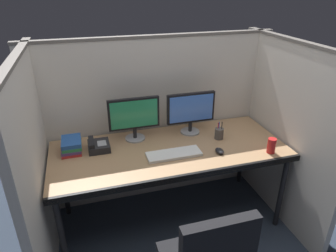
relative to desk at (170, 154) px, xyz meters
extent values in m
plane|color=#2D3847|center=(0.00, -0.29, -0.69)|extent=(8.00, 8.00, 0.00)
cube|color=beige|center=(0.00, 0.46, 0.08)|extent=(2.20, 0.05, 1.55)
cube|color=#605B56|center=(0.00, 0.46, 0.87)|extent=(2.21, 0.06, 0.02)
cube|color=beige|center=(-0.99, -0.09, 0.08)|extent=(0.05, 1.40, 1.55)
cube|color=#605B56|center=(-0.99, -0.09, 0.87)|extent=(0.06, 1.41, 0.02)
cube|color=beige|center=(0.99, -0.09, 0.08)|extent=(0.05, 1.40, 1.55)
cube|color=#605B56|center=(0.99, -0.09, 0.87)|extent=(0.06, 1.41, 0.02)
cube|color=#997551|center=(0.00, 0.01, 0.03)|extent=(1.90, 0.80, 0.04)
cube|color=black|center=(0.00, -0.38, 0.03)|extent=(1.90, 0.02, 0.05)
cylinder|color=black|center=(-0.89, -0.33, -0.34)|extent=(0.04, 0.04, 0.70)
cylinder|color=black|center=(0.89, -0.33, -0.34)|extent=(0.04, 0.04, 0.70)
cylinder|color=black|center=(-0.89, 0.35, -0.34)|extent=(0.04, 0.04, 0.70)
cylinder|color=black|center=(0.89, 0.35, -0.34)|extent=(0.04, 0.04, 0.70)
cylinder|color=gray|center=(-0.24, 0.26, 0.06)|extent=(0.17, 0.17, 0.01)
cylinder|color=black|center=(-0.24, 0.26, 0.11)|extent=(0.03, 0.03, 0.09)
cube|color=black|center=(-0.24, 0.26, 0.29)|extent=(0.43, 0.03, 0.27)
cube|color=#268C59|center=(-0.24, 0.24, 0.29)|extent=(0.39, 0.01, 0.23)
cylinder|color=gray|center=(0.26, 0.24, 0.06)|extent=(0.17, 0.17, 0.01)
cylinder|color=black|center=(0.26, 0.24, 0.11)|extent=(0.03, 0.03, 0.09)
cube|color=black|center=(0.26, 0.24, 0.29)|extent=(0.43, 0.03, 0.27)
cube|color=#3F72D8|center=(0.26, 0.22, 0.29)|extent=(0.39, 0.01, 0.23)
cube|color=silver|center=(0.00, -0.10, 0.06)|extent=(0.43, 0.15, 0.02)
ellipsoid|color=black|center=(0.36, -0.17, 0.07)|extent=(0.06, 0.10, 0.03)
cylinder|color=#59595B|center=(0.36, -0.15, 0.08)|extent=(0.01, 0.01, 0.01)
cube|color=#B22626|center=(-0.77, 0.19, 0.06)|extent=(0.15, 0.21, 0.02)
cube|color=#4C3366|center=(-0.77, 0.19, 0.08)|extent=(0.15, 0.21, 0.02)
cube|color=#26723F|center=(-0.76, 0.19, 0.11)|extent=(0.15, 0.21, 0.03)
cube|color=#1E478C|center=(-0.76, 0.19, 0.14)|extent=(0.15, 0.21, 0.03)
cylinder|color=#4C4742|center=(0.46, 0.06, 0.10)|extent=(0.08, 0.08, 0.09)
cylinder|color=red|center=(0.45, 0.07, 0.13)|extent=(0.01, 0.01, 0.14)
cylinder|color=#263FB2|center=(0.46, 0.07, 0.13)|extent=(0.01, 0.01, 0.14)
cylinder|color=black|center=(0.47, 0.05, 0.14)|extent=(0.01, 0.01, 0.15)
cylinder|color=red|center=(0.75, -0.28, 0.11)|extent=(0.07, 0.07, 0.12)
cube|color=black|center=(-0.55, 0.16, 0.08)|extent=(0.17, 0.19, 0.06)
cube|color=black|center=(-0.61, 0.16, 0.12)|extent=(0.04, 0.17, 0.03)
cube|color=gray|center=(-0.53, 0.15, 0.11)|extent=(0.07, 0.09, 0.00)
camera|label=1|loc=(-0.63, -2.06, 1.30)|focal=32.61mm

